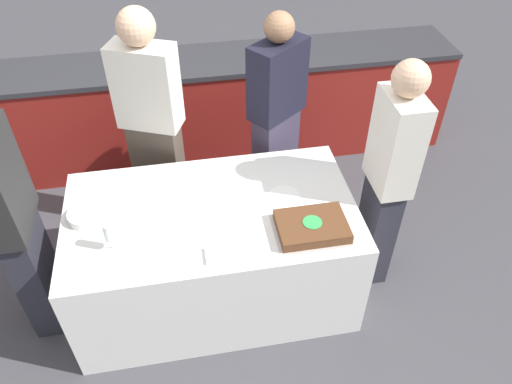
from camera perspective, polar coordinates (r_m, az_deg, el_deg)
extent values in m
plane|color=#424247|center=(3.50, -4.43, -11.02)|extent=(14.00, 14.00, 0.00)
cube|color=maroon|center=(4.36, -7.21, 9.06)|extent=(4.40, 0.55, 0.88)
cube|color=#2D2D33|center=(4.13, -7.77, 14.42)|extent=(4.40, 0.58, 0.04)
cube|color=silver|center=(3.20, -4.78, -6.94)|extent=(1.71, 0.97, 0.76)
cube|color=#B7B2AD|center=(2.82, 6.37, -4.37)|extent=(0.43, 0.32, 0.00)
cube|color=#56331C|center=(2.80, 6.41, -3.91)|extent=(0.39, 0.28, 0.06)
cylinder|color=green|center=(2.77, 6.46, -3.45)|extent=(0.11, 0.11, 0.00)
cylinder|color=white|center=(3.01, -18.83, -2.53)|extent=(0.21, 0.21, 0.05)
cylinder|color=white|center=(2.82, -16.03, -6.20)|extent=(0.07, 0.07, 0.00)
cylinder|color=white|center=(2.79, -16.17, -5.69)|extent=(0.01, 0.01, 0.07)
cylinder|color=white|center=(2.73, -16.52, -4.42)|extent=(0.05, 0.05, 0.11)
cylinder|color=white|center=(3.01, 3.20, -0.46)|extent=(0.19, 0.19, 0.00)
cube|color=white|center=(2.68, -4.28, -7.12)|extent=(0.13, 0.12, 0.02)
cube|color=#383347|center=(3.71, 2.17, 3.07)|extent=(0.36, 0.33, 0.91)
cube|color=black|center=(3.31, 2.49, 12.72)|extent=(0.43, 0.40, 0.51)
sphere|color=#936B4C|center=(3.15, 2.69, 18.32)|extent=(0.19, 0.19, 0.19)
cube|color=#282833|center=(3.32, -23.78, -8.47)|extent=(0.16, 0.35, 0.82)
cube|color=#282833|center=(3.40, 13.55, -4.11)|extent=(0.16, 0.28, 0.80)
cube|color=silver|center=(2.95, 15.71, 5.45)|extent=(0.20, 0.33, 0.61)
sphere|color=#D8AD89|center=(2.74, 17.28, 12.27)|extent=(0.20, 0.20, 0.20)
cube|color=#4C4238|center=(3.66, -10.80, 1.65)|extent=(0.37, 0.28, 0.93)
cube|color=silver|center=(3.24, -12.47, 11.66)|extent=(0.44, 0.34, 0.55)
sphere|color=#D8AD89|center=(3.07, -13.58, 17.92)|extent=(0.23, 0.23, 0.23)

